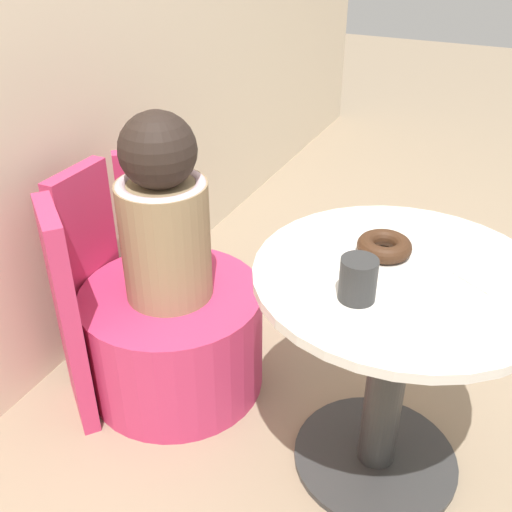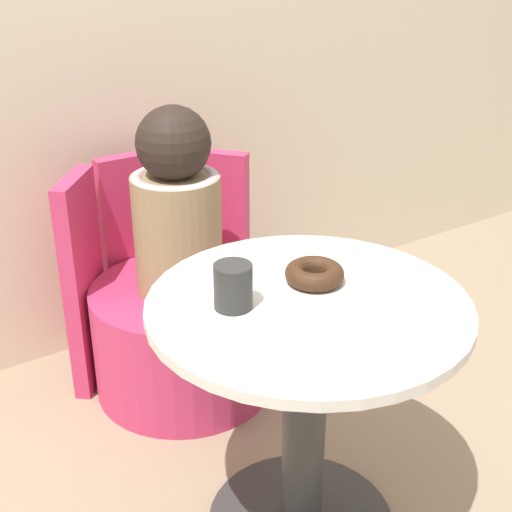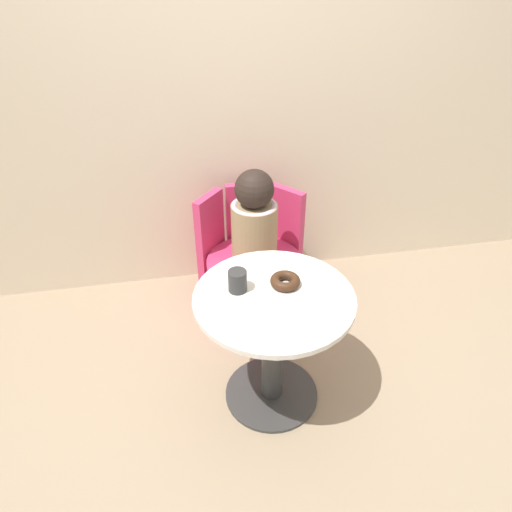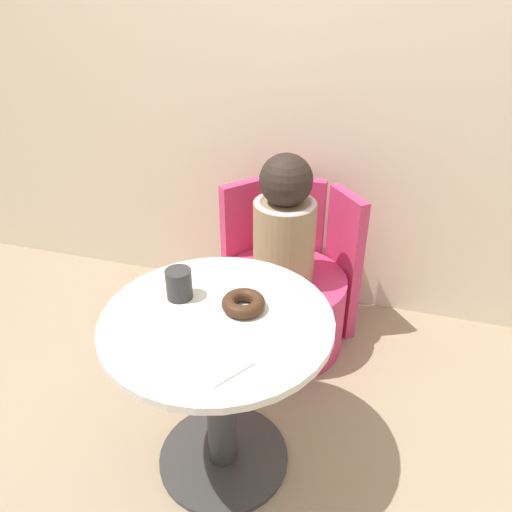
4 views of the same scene
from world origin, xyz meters
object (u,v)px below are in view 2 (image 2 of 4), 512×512
round_table (306,381)px  child_figure (177,207)px  donut (314,274)px  tub_chair (183,337)px  cup (233,286)px

round_table → child_figure: bearing=86.4°
round_table → donut: donut is taller
round_table → child_figure: size_ratio=1.24×
round_table → tub_chair: size_ratio=1.24×
child_figure → cup: bearing=-107.0°
child_figure → round_table: bearing=-93.6°
tub_chair → donut: 0.80m
round_table → cup: size_ratio=7.15×
round_table → donut: size_ratio=5.25×
round_table → cup: cup is taller
child_figure → donut: 0.63m
round_table → donut: (0.06, 0.06, 0.23)m
tub_chair → child_figure: 0.45m
child_figure → cup: (-0.19, -0.63, 0.07)m
donut → cup: bearing=179.0°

